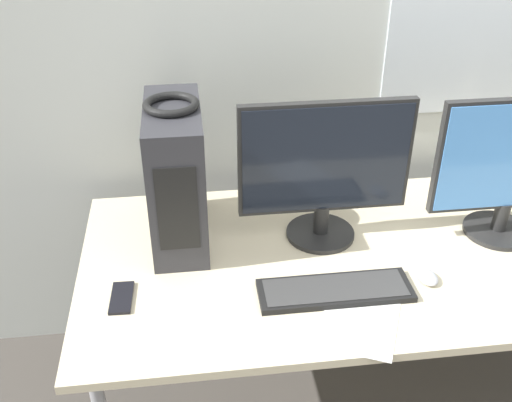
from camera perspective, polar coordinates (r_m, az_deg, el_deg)
The scene contains 9 objects.
wall_back at distance 2.35m, azimuth 13.77°, elevation 16.29°, with size 8.00×0.07×2.70m.
desk at distance 2.13m, azimuth 16.70°, elevation -5.05°, with size 2.36×0.91×0.76m.
pc_tower at distance 1.96m, azimuth -7.56°, elevation 2.38°, with size 0.18×0.41×0.47m.
headphones at distance 1.85m, azimuth -8.10°, elevation 9.10°, with size 0.17×0.17×0.02m.
monitor_main at distance 1.94m, azimuth 6.56°, elevation 3.03°, with size 0.56×0.23×0.49m.
keyboard at distance 1.83m, azimuth 7.53°, elevation -8.43°, with size 0.46×0.15×0.02m.
mouse at distance 1.94m, azimuth 16.06°, elevation -6.99°, with size 0.06×0.08×0.03m.
cell_phone at distance 1.84m, azimuth -12.68°, elevation -8.98°, with size 0.07×0.14×0.01m.
paper_sheet_left at distance 1.77m, azimuth 9.89°, elevation -10.92°, with size 0.31×0.36×0.00m.
Camera 1 is at (-0.81, -1.08, 1.94)m, focal length 42.00 mm.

